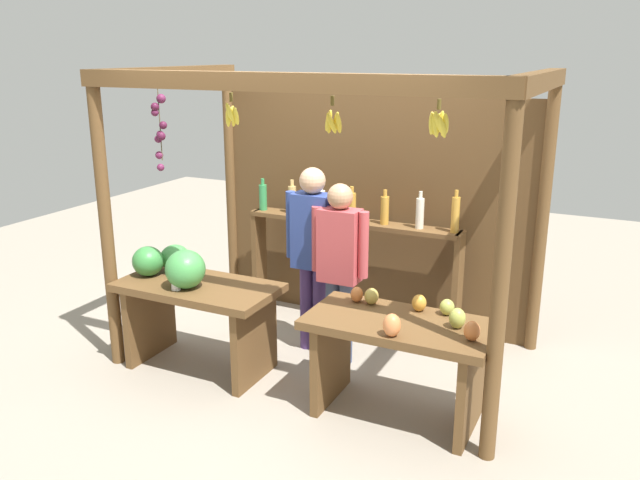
{
  "coord_description": "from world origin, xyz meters",
  "views": [
    {
      "loc": [
        2.11,
        -4.52,
        2.45
      ],
      "look_at": [
        0.0,
        -0.17,
        1.04
      ],
      "focal_mm": 36.63,
      "sensor_mm": 36.0,
      "label": 1
    }
  ],
  "objects": [
    {
      "name": "fruit_counter_left",
      "position": [
        -0.91,
        -0.66,
        0.63
      ],
      "size": [
        1.26,
        0.64,
        1.01
      ],
      "color": "brown",
      "rests_on": "ground"
    },
    {
      "name": "vendor_man",
      "position": [
        -0.17,
        0.05,
        0.93
      ],
      "size": [
        0.48,
        0.21,
        1.56
      ],
      "rotation": [
        0.0,
        0.0,
        0.1
      ],
      "color": "#452E64",
      "rests_on": "ground"
    },
    {
      "name": "fruit_counter_right",
      "position": [
        0.83,
        -0.65,
        0.53
      ],
      "size": [
        1.26,
        0.65,
        0.86
      ],
      "color": "brown",
      "rests_on": "ground"
    },
    {
      "name": "market_stall",
      "position": [
        -0.0,
        0.4,
        1.35
      ],
      "size": [
        3.12,
        1.85,
        2.32
      ],
      "color": "brown",
      "rests_on": "ground"
    },
    {
      "name": "ground_plane",
      "position": [
        0.0,
        0.0,
        0.0
      ],
      "size": [
        12.0,
        12.0,
        0.0
      ],
      "primitive_type": "plane",
      "color": "gray",
      "rests_on": "ground"
    },
    {
      "name": "vendor_woman",
      "position": [
        0.12,
        -0.06,
        0.87
      ],
      "size": [
        0.48,
        0.2,
        1.48
      ],
      "rotation": [
        0.0,
        0.0,
        0.05
      ],
      "color": "#475678",
      "rests_on": "ground"
    },
    {
      "name": "bottle_shelf_unit",
      "position": [
        -0.08,
        0.65,
        0.81
      ],
      "size": [
        2.0,
        0.22,
        1.36
      ],
      "color": "brown",
      "rests_on": "ground"
    }
  ]
}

